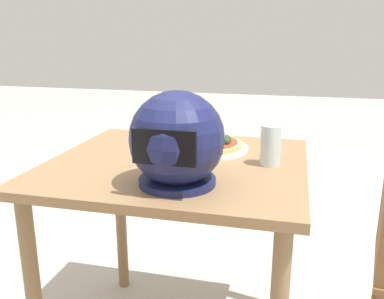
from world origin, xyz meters
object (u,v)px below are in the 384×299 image
motorcycle_helmet (177,141)px  drinking_glass (271,145)px  dining_table (177,192)px  pizza (207,143)px

motorcycle_helmet → drinking_glass: motorcycle_helmet is taller
dining_table → drinking_glass: size_ratio=6.46×
motorcycle_helmet → dining_table: bearing=-74.0°
motorcycle_helmet → drinking_glass: (-0.25, -0.25, -0.06)m
drinking_glass → motorcycle_helmet: bearing=45.2°
pizza → motorcycle_helmet: (0.01, 0.39, 0.11)m
pizza → motorcycle_helmet: motorcycle_helmet is taller
pizza → drinking_glass: (-0.25, 0.13, 0.04)m
motorcycle_helmet → drinking_glass: size_ratio=2.04×
dining_table → pizza: 0.23m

